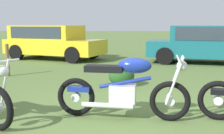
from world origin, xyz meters
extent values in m
plane|color=#567038|center=(0.00, 0.00, 0.00)|extent=(120.00, 120.00, 0.00)
cylinder|color=silver|center=(-1.49, -0.55, 0.65)|extent=(0.25, 0.16, 0.73)
sphere|color=silver|center=(-1.45, -0.68, 0.86)|extent=(0.22, 0.22, 0.16)
torus|color=black|center=(0.86, -0.01, 0.31)|extent=(0.63, 0.15, 0.62)
torus|color=black|center=(-0.63, 0.13, 0.31)|extent=(0.63, 0.15, 0.62)
cylinder|color=silver|center=(0.86, -0.01, 0.31)|extent=(0.15, 0.11, 0.14)
cylinder|color=silver|center=(-0.63, 0.13, 0.31)|extent=(0.15, 0.11, 0.14)
cylinder|color=silver|center=(0.93, 0.07, 0.65)|extent=(0.27, 0.06, 0.74)
cylinder|color=silver|center=(0.91, -0.11, 0.65)|extent=(0.27, 0.06, 0.74)
cube|color=silver|center=(0.13, 0.06, 0.38)|extent=(0.43, 0.34, 0.32)
cylinder|color=navy|center=(0.16, 0.06, 0.58)|extent=(0.82, 0.14, 0.23)
ellipsoid|color=navy|center=(0.31, 0.04, 0.85)|extent=(0.54, 0.31, 0.24)
cube|color=black|center=(-0.16, 0.09, 0.79)|extent=(0.62, 0.30, 0.10)
cube|color=navy|center=(-0.57, 0.13, 0.45)|extent=(0.38, 0.22, 0.08)
cylinder|color=silver|center=(0.96, -0.02, 0.98)|extent=(0.10, 0.64, 0.03)
sphere|color=silver|center=(1.02, -0.03, 0.86)|extent=(0.18, 0.18, 0.16)
cylinder|color=silver|center=(-0.10, -0.08, 0.24)|extent=(0.80, 0.16, 0.08)
torus|color=black|center=(1.61, 0.09, 0.31)|extent=(0.62, 0.24, 0.62)
cylinder|color=silver|center=(1.61, 0.09, 0.31)|extent=(0.16, 0.13, 0.14)
cube|color=black|center=(1.67, 0.07, 0.45)|extent=(0.39, 0.26, 0.08)
cube|color=gold|center=(-3.04, 7.69, 0.55)|extent=(4.46, 3.00, 0.60)
cube|color=gold|center=(-3.42, 7.81, 1.13)|extent=(3.23, 2.44, 0.60)
cube|color=#2D3842|center=(-3.42, 7.81, 1.15)|extent=(2.84, 2.34, 0.48)
cylinder|color=black|center=(-1.49, 8.06, 0.32)|extent=(0.68, 0.41, 0.64)
cylinder|color=black|center=(-2.02, 6.46, 0.32)|extent=(0.68, 0.41, 0.64)
cylinder|color=black|center=(-4.06, 8.91, 0.32)|extent=(0.68, 0.41, 0.64)
cylinder|color=black|center=(-4.59, 7.31, 0.32)|extent=(0.68, 0.41, 0.64)
cube|color=#19606B|center=(3.14, 6.88, 0.55)|extent=(4.77, 2.64, 0.60)
cube|color=#19606B|center=(2.99, 6.91, 1.13)|extent=(2.75, 2.07, 0.60)
cube|color=#2D3842|center=(2.99, 6.91, 1.15)|extent=(2.39, 2.03, 0.48)
cylinder|color=black|center=(1.77, 8.00, 0.32)|extent=(0.67, 0.34, 0.64)
cylinder|color=black|center=(1.45, 6.36, 0.32)|extent=(0.67, 0.34, 0.64)
cylinder|color=brown|center=(-3.31, 3.58, 0.46)|extent=(0.10, 0.10, 0.92)
ellipsoid|color=#23501E|center=(0.01, 2.46, 0.26)|extent=(0.62, 0.55, 0.51)
camera|label=1|loc=(0.29, -4.37, 1.48)|focal=46.30mm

